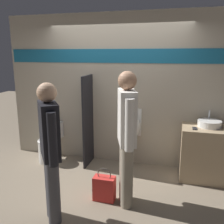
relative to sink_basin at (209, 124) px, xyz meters
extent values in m
plane|color=gray|center=(-1.56, -0.34, -0.92)|extent=(16.00, 16.00, 0.00)
cube|color=#B2A893|center=(-1.56, 0.26, 0.43)|extent=(4.25, 0.06, 2.70)
cube|color=#19668E|center=(-1.56, 0.23, 1.05)|extent=(4.16, 0.01, 0.24)
cube|color=tan|center=(0.05, -0.06, -0.48)|extent=(0.93, 0.59, 0.86)
cylinder|color=white|center=(0.00, 0.00, 0.00)|extent=(0.37, 0.37, 0.10)
cylinder|color=silver|center=(0.00, 0.13, 0.12)|extent=(0.03, 0.03, 0.14)
cube|color=#232328|center=(-0.23, -0.18, -0.05)|extent=(0.07, 0.14, 0.01)
cube|color=black|center=(-2.05, -0.01, -0.10)|extent=(0.03, 0.50, 1.64)
cylinder|color=silver|center=(-1.28, 0.10, -0.64)|extent=(0.04, 0.04, 0.55)
ellipsoid|color=white|center=(-1.28, 0.10, -0.18)|extent=(0.34, 0.26, 0.40)
cube|color=white|center=(-1.28, 0.22, -0.12)|extent=(0.33, 0.02, 0.50)
cylinder|color=silver|center=(-1.28, 0.18, 0.11)|extent=(0.06, 0.06, 0.16)
cylinder|color=white|center=(-2.82, -0.13, -0.72)|extent=(0.36, 0.36, 0.40)
torus|color=white|center=(-2.82, -0.13, -0.50)|extent=(0.38, 0.38, 0.04)
cube|color=white|center=(-2.82, 0.14, -0.36)|extent=(0.33, 0.16, 0.30)
cylinder|color=silver|center=(-2.82, 0.12, -0.13)|extent=(0.06, 0.06, 0.14)
cylinder|color=#3D3D42|center=(-1.87, -1.70, -0.51)|extent=(0.15, 0.15, 0.82)
cylinder|color=#3D3D42|center=(-1.96, -1.57, -0.51)|extent=(0.15, 0.15, 0.82)
cube|color=black|center=(-1.91, -1.64, 0.23)|extent=(0.40, 0.46, 0.65)
cylinder|color=black|center=(-1.77, -1.84, 0.20)|extent=(0.10, 0.10, 0.60)
cylinder|color=black|center=(-2.06, -1.44, 0.20)|extent=(0.10, 0.10, 0.60)
sphere|color=tan|center=(-1.91, -1.64, 0.67)|extent=(0.22, 0.22, 0.22)
cylinder|color=gray|center=(-1.10, -1.16, -0.48)|extent=(0.16, 0.16, 0.87)
cylinder|color=gray|center=(-1.15, -1.00, -0.48)|extent=(0.16, 0.16, 0.87)
cube|color=silver|center=(-1.12, -1.08, 0.30)|extent=(0.33, 0.49, 0.69)
cylinder|color=silver|center=(-1.04, -1.32, 0.26)|extent=(0.11, 0.11, 0.63)
cylinder|color=silver|center=(-1.21, -0.83, 0.26)|extent=(0.11, 0.11, 0.63)
sphere|color=#A87A5B|center=(-1.12, -1.08, 0.76)|extent=(0.24, 0.24, 0.24)
cube|color=red|center=(-1.43, -1.08, -0.74)|extent=(0.30, 0.17, 0.34)
torus|color=#4C4742|center=(-1.43, -1.08, -0.53)|extent=(0.19, 0.01, 0.19)
camera|label=1|loc=(-0.52, -4.09, 1.08)|focal=40.00mm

